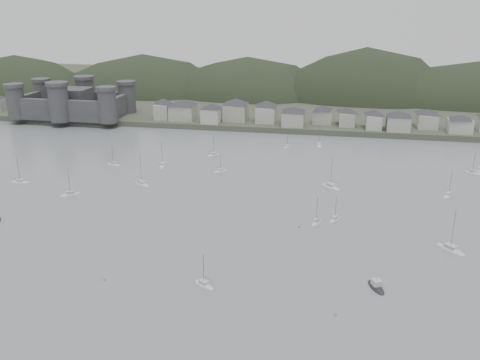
# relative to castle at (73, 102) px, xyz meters

# --- Properties ---
(ground) EXTENTS (900.00, 900.00, 0.00)m
(ground) POSITION_rel_castle_xyz_m (120.00, -179.80, -10.96)
(ground) COLOR slate
(ground) RESTS_ON ground
(far_shore_land) EXTENTS (900.00, 250.00, 3.00)m
(far_shore_land) POSITION_rel_castle_xyz_m (120.00, 115.20, -9.46)
(far_shore_land) COLOR #383D2D
(far_shore_land) RESTS_ON ground
(forested_ridge) EXTENTS (851.55, 103.94, 102.57)m
(forested_ridge) POSITION_rel_castle_xyz_m (124.83, 89.60, -22.25)
(forested_ridge) COLOR black
(forested_ridge) RESTS_ON ground
(castle) EXTENTS (66.00, 43.00, 20.00)m
(castle) POSITION_rel_castle_xyz_m (0.00, 0.00, 0.00)
(castle) COLOR #363639
(castle) RESTS_ON far_shore_land
(waterfront_town) EXTENTS (451.48, 28.46, 12.92)m
(waterfront_town) POSITION_rel_castle_xyz_m (170.59, 3.54, -2.30)
(waterfront_town) COLOR gray
(waterfront_town) RESTS_ON far_shore_land
(sailboat_lead) EXTENTS (8.87, 9.29, 13.30)m
(sailboat_lead) POSITION_rel_castle_xyz_m (187.45, -136.74, -10.80)
(sailboat_lead) COLOR silver
(sailboat_lead) RESTS_ON ground
(moored_fleet) EXTENTS (228.37, 165.98, 13.29)m
(moored_fleet) POSITION_rel_castle_xyz_m (107.15, -105.92, -10.79)
(moored_fleet) COLOR silver
(moored_fleet) RESTS_ON ground
(motor_launch_near) EXTENTS (5.37, 7.92, 3.79)m
(motor_launch_near) POSITION_rel_castle_xyz_m (165.37, -161.90, -10.67)
(motor_launch_near) COLOR black
(motor_launch_near) RESTS_ON ground
(mooring_buoys) EXTENTS (175.37, 128.19, 0.70)m
(mooring_buoys) POSITION_rel_castle_xyz_m (110.04, -131.42, -10.81)
(mooring_buoys) COLOR #AC7939
(mooring_buoys) RESTS_ON ground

